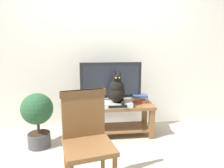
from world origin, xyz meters
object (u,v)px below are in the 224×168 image
(book_stack, at_px, (139,98))
(wooden_chair, at_px, (86,135))
(tv_stand, at_px, (112,114))
(media_box, at_px, (116,104))
(tv, at_px, (111,82))
(cat, at_px, (117,90))
(potted_plant, at_px, (38,115))

(book_stack, bearing_deg, wooden_chair, -122.69)
(tv_stand, xyz_separation_m, wooden_chair, (-0.36, -1.17, 0.22))
(media_box, xyz_separation_m, book_stack, (0.36, 0.15, 0.03))
(tv, bearing_deg, media_box, -72.95)
(tv_stand, distance_m, book_stack, 0.47)
(cat, relative_size, book_stack, 1.90)
(tv, xyz_separation_m, wooden_chair, (-0.36, -1.25, -0.24))
(tv_stand, xyz_separation_m, media_box, (0.06, -0.10, 0.18))
(media_box, distance_m, potted_plant, 1.05)
(tv, bearing_deg, book_stack, -4.80)
(tv_stand, height_order, book_stack, book_stack)
(media_box, distance_m, cat, 0.20)
(media_box, relative_size, cat, 0.93)
(tv_stand, relative_size, potted_plant, 1.67)
(tv, xyz_separation_m, media_box, (0.06, -0.18, -0.28))
(tv, relative_size, wooden_chair, 0.96)
(tv_stand, height_order, cat, cat)
(tv_stand, distance_m, media_box, 0.22)
(media_box, bearing_deg, potted_plant, -172.59)
(tv_stand, bearing_deg, potted_plant, -166.28)
(book_stack, bearing_deg, tv, 175.20)
(tv, bearing_deg, cat, -73.85)
(tv, bearing_deg, tv_stand, -90.02)
(cat, bearing_deg, media_box, 94.34)
(tv, bearing_deg, wooden_chair, -106.15)
(tv, relative_size, book_stack, 3.71)
(tv_stand, bearing_deg, cat, -64.31)
(tv_stand, distance_m, potted_plant, 1.02)
(cat, bearing_deg, book_stack, 24.40)
(tv_stand, height_order, tv, tv)
(wooden_chair, distance_m, potted_plant, 1.12)
(media_box, bearing_deg, tv_stand, 118.28)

